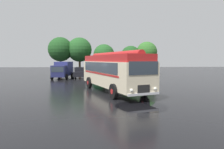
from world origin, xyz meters
TOP-DOWN VIEW (x-y plane):
  - ground_plane at (0.00, 0.00)m, footprint 120.00×120.00m
  - vintage_bus at (-0.22, 0.91)m, footprint 5.82×10.31m
  - car_near_left at (-4.51, 14.28)m, footprint 2.02×4.23m
  - car_mid_left at (-1.78, 14.18)m, footprint 2.03×4.23m
  - car_mid_right at (1.28, 14.02)m, footprint 2.15×4.29m
  - box_van at (-7.06, 13.94)m, footprint 2.56×5.86m
  - tree_far_left at (-8.85, 20.86)m, footprint 4.48×4.48m
  - tree_left_of_centre at (-5.26, 21.27)m, footprint 4.54×4.54m
  - tree_centre at (-0.63, 20.07)m, footprint 3.84×3.84m
  - tree_right_of_centre at (4.16, 19.93)m, footprint 3.58×3.58m
  - tree_far_right at (7.27, 20.46)m, footprint 3.83×3.83m
  - puddle_patch at (1.16, -4.77)m, footprint 3.18×3.18m

SIDE VIEW (x-z plane):
  - ground_plane at x=0.00m, z-range 0.00..0.00m
  - puddle_patch at x=1.16m, z-range 0.00..0.01m
  - car_near_left at x=-4.51m, z-range 0.02..1.68m
  - car_mid_left at x=-1.78m, z-range 0.02..1.68m
  - car_mid_right at x=1.28m, z-range 0.02..1.68m
  - box_van at x=-7.06m, z-range 0.11..2.61m
  - vintage_bus at x=-0.22m, z-range 0.15..3.64m
  - tree_right_of_centre at x=4.16m, z-range 0.83..6.18m
  - tree_centre at x=-0.63m, z-range 0.88..6.52m
  - tree_far_right at x=7.27m, z-range 1.12..7.28m
  - tree_left_of_centre at x=-5.26m, z-range 1.14..8.10m
  - tree_far_left at x=-8.85m, z-range 1.31..8.27m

